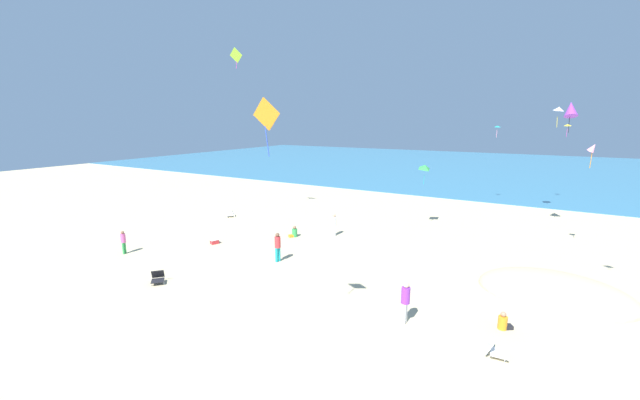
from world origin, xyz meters
TOP-DOWN VIEW (x-y plane):
  - ground_plane at (0.00, 10.00)m, footprint 120.00×120.00m
  - ocean_water at (0.00, 57.03)m, footprint 120.00×60.00m
  - dune_mound at (11.53, 7.94)m, footprint 6.25×4.38m
  - beach_chair_near_camera at (9.71, 1.72)m, footprint 0.72×0.62m
  - beach_chair_mid_beach at (-4.77, -0.07)m, footprint 0.89×0.88m
  - beach_chair_far_left at (-10.55, 11.05)m, footprint 0.87×0.87m
  - cooler_box at (-6.73, 5.50)m, footprint 0.52×0.58m
  - person_0 at (-9.92, 1.58)m, footprint 0.36×0.36m
  - person_1 at (-3.21, 9.21)m, footprint 0.60×0.65m
  - person_2 at (-1.47, 5.04)m, footprint 0.40×0.40m
  - person_3 at (-1.04, 10.76)m, footprint 0.40×0.40m
  - person_4 at (6.51, 2.27)m, footprint 0.34×0.34m
  - person_5 at (9.80, 3.71)m, footprint 0.61×0.54m
  - kite_teal at (6.95, 26.25)m, footprint 0.42×0.32m
  - kite_lime at (-9.13, 10.89)m, footprint 1.08×0.44m
  - kite_purple at (11.79, 18.41)m, footprint 1.00×1.21m
  - kite_pink at (12.78, 14.24)m, footprint 0.61×0.53m
  - kite_orange at (3.40, -1.86)m, footprint 0.95×0.25m
  - kite_green at (3.63, 15.32)m, footprint 0.95×1.04m
  - kite_yellow at (12.30, 29.33)m, footprint 0.46×0.36m
  - kite_white at (11.29, 23.37)m, footprint 0.91×1.01m

SIDE VIEW (x-z plane):
  - ground_plane at x=0.00m, z-range 0.00..0.00m
  - dune_mound at x=11.53m, z-range -0.85..0.85m
  - ocean_water at x=0.00m, z-range 0.00..0.05m
  - cooler_box at x=-6.73m, z-range 0.00..0.29m
  - person_5 at x=9.80m, z-range -0.09..0.59m
  - beach_chair_far_left at x=-10.55m, z-range -0.04..0.56m
  - beach_chair_near_camera at x=9.71m, z-range -0.04..0.57m
  - beach_chair_mid_beach at x=-4.77m, z-range -0.03..0.57m
  - person_1 at x=-3.21m, z-range -0.10..0.64m
  - person_0 at x=-9.92m, z-range 0.11..1.48m
  - person_3 at x=-1.04m, z-range 0.12..1.61m
  - person_2 at x=-1.47m, z-range 0.13..1.75m
  - person_4 at x=6.51m, z-range 0.13..1.81m
  - kite_green at x=3.63m, z-range 3.71..5.13m
  - kite_pink at x=12.78m, z-range 5.45..6.83m
  - kite_teal at x=6.95m, z-range 6.52..7.55m
  - kite_yellow at x=12.30m, z-range 6.60..7.73m
  - kite_orange at x=3.40m, z-range 6.87..8.55m
  - kite_purple at x=11.79m, z-range 7.26..9.31m
  - kite_white at x=11.29m, z-range 7.65..9.19m
  - kite_lime at x=-9.13m, z-range 11.42..12.83m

